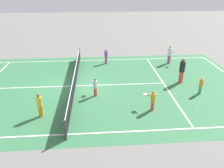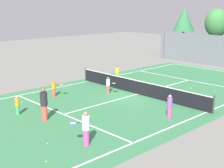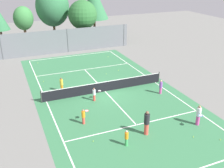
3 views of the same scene
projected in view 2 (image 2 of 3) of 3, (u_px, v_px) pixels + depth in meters
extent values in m
plane|color=slate|center=(138.00, 94.00, 22.83)|extent=(80.00, 80.00, 0.00)
cube|color=#387A4C|center=(138.00, 94.00, 22.83)|extent=(13.00, 25.00, 0.00)
cube|color=white|center=(89.00, 81.00, 26.71)|extent=(0.10, 24.00, 0.01)
cube|color=white|center=(207.00, 112.00, 18.95)|extent=(0.10, 24.00, 0.01)
cube|color=white|center=(221.00, 71.00, 30.84)|extent=(11.00, 0.10, 0.01)
cube|color=white|center=(64.00, 114.00, 18.56)|extent=(11.00, 0.10, 0.01)
cube|color=white|center=(189.00, 80.00, 27.10)|extent=(11.00, 0.10, 0.01)
cube|color=white|center=(138.00, 94.00, 22.83)|extent=(0.10, 12.80, 0.01)
cylinder|color=#333833|center=(86.00, 74.00, 26.87)|extent=(0.10, 0.10, 1.10)
cylinder|color=#333833|center=(214.00, 105.00, 18.54)|extent=(0.10, 0.10, 1.10)
cube|color=black|center=(138.00, 88.00, 22.72)|extent=(11.80, 0.03, 0.95)
cube|color=white|center=(138.00, 81.00, 22.60)|extent=(11.80, 0.04, 0.05)
cylinder|color=#3F4447|center=(164.00, 45.00, 37.79)|extent=(0.12, 0.12, 3.20)
cylinder|color=brown|center=(215.00, 46.00, 38.92)|extent=(0.36, 0.36, 2.85)
ellipsoid|color=#3D8442|center=(217.00, 23.00, 38.27)|extent=(2.83, 2.67, 3.39)
cylinder|color=brown|center=(183.00, 44.00, 39.88)|extent=(0.29, 0.29, 3.10)
cone|color=#337547|center=(184.00, 19.00, 39.17)|extent=(2.62, 2.62, 2.91)
cylinder|color=orange|center=(117.00, 78.00, 26.46)|extent=(0.24, 0.24, 0.65)
cylinder|color=yellow|center=(117.00, 71.00, 26.32)|extent=(0.30, 0.30, 0.57)
sphere|color=brown|center=(117.00, 66.00, 26.23)|extent=(0.18, 0.18, 0.18)
cylinder|color=#E54C3F|center=(44.00, 113.00, 17.54)|extent=(0.31, 0.31, 0.85)
cylinder|color=#232328|center=(44.00, 99.00, 17.35)|extent=(0.39, 0.39, 0.74)
sphere|color=brown|center=(43.00, 90.00, 17.23)|extent=(0.23, 0.23, 0.23)
cylinder|color=#D14799|center=(86.00, 138.00, 14.37)|extent=(0.27, 0.27, 0.75)
cylinder|color=silver|center=(86.00, 123.00, 14.20)|extent=(0.34, 0.34, 0.65)
sphere|color=#A37556|center=(86.00, 114.00, 14.10)|extent=(0.20, 0.20, 0.20)
cylinder|color=black|center=(79.00, 123.00, 14.12)|extent=(0.12, 0.19, 0.03)
torus|color=blue|center=(73.00, 123.00, 14.06)|extent=(0.45, 0.45, 0.03)
cylinder|color=silver|center=(73.00, 123.00, 14.06)|extent=(0.38, 0.38, 0.00)
cylinder|color=#D14799|center=(169.00, 113.00, 17.90)|extent=(0.23, 0.23, 0.63)
cylinder|color=purple|center=(170.00, 103.00, 17.76)|extent=(0.29, 0.29, 0.55)
sphere|color=tan|center=(170.00, 96.00, 17.68)|extent=(0.17, 0.17, 0.17)
cylinder|color=#E54C3F|center=(108.00, 90.00, 22.92)|extent=(0.21, 0.21, 0.57)
cylinder|color=silver|center=(108.00, 82.00, 22.80)|extent=(0.26, 0.26, 0.50)
sphere|color=brown|center=(108.00, 78.00, 22.72)|extent=(0.15, 0.15, 0.15)
cylinder|color=black|center=(111.00, 83.00, 22.61)|extent=(0.20, 0.05, 0.03)
torus|color=black|center=(114.00, 83.00, 22.45)|extent=(0.36, 0.36, 0.03)
cylinder|color=silver|center=(114.00, 83.00, 22.45)|extent=(0.30, 0.30, 0.00)
cylinder|color=#E54C3F|center=(54.00, 93.00, 22.14)|extent=(0.21, 0.21, 0.57)
cylinder|color=orange|center=(54.00, 85.00, 22.02)|extent=(0.26, 0.26, 0.50)
sphere|color=#A37556|center=(53.00, 81.00, 21.94)|extent=(0.15, 0.15, 0.15)
cylinder|color=black|center=(58.00, 85.00, 22.00)|extent=(0.17, 0.16, 0.03)
torus|color=red|center=(61.00, 85.00, 21.98)|extent=(0.47, 0.47, 0.03)
cylinder|color=silver|center=(61.00, 85.00, 21.98)|extent=(0.39, 0.39, 0.00)
cylinder|color=#3FA559|center=(18.00, 110.00, 18.45)|extent=(0.20, 0.20, 0.54)
cylinder|color=orange|center=(17.00, 102.00, 18.33)|extent=(0.25, 0.25, 0.47)
sphere|color=beige|center=(17.00, 97.00, 18.26)|extent=(0.15, 0.15, 0.15)
sphere|color=#CCE533|center=(131.00, 74.00, 29.41)|extent=(0.07, 0.07, 0.07)
sphere|color=#CCE533|center=(46.00, 162.00, 12.88)|extent=(0.07, 0.07, 0.07)
sphere|color=#CCE533|center=(191.00, 88.00, 24.31)|extent=(0.07, 0.07, 0.07)
sphere|color=#CCE533|center=(174.00, 66.00, 33.31)|extent=(0.07, 0.07, 0.07)
sphere|color=#CCE533|center=(142.00, 85.00, 25.38)|extent=(0.07, 0.07, 0.07)
sphere|color=#CCE533|center=(215.00, 91.00, 23.45)|extent=(0.07, 0.07, 0.07)
sphere|color=#CCE533|center=(142.00, 70.00, 31.09)|extent=(0.07, 0.07, 0.07)
sphere|color=#CCE533|center=(47.00, 144.00, 14.56)|extent=(0.07, 0.07, 0.07)
sphere|color=#CCE533|center=(22.00, 103.00, 20.66)|extent=(0.07, 0.07, 0.07)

